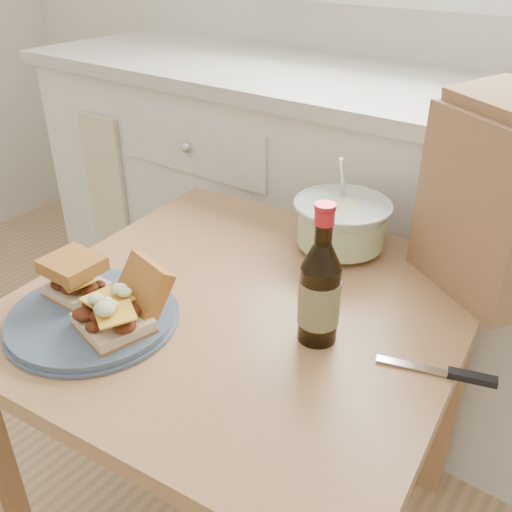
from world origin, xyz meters
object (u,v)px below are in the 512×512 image
Objects in this scene: dining_table at (243,342)px; beer_bottle at (320,291)px; plate at (93,317)px; coleslaw_bowl at (341,226)px; paper_bag at (498,205)px.

beer_bottle reaches higher than dining_table.
dining_table is 3.49× the size of beer_bottle.
dining_table is 0.26m from beer_bottle.
coleslaw_bowl is at bearing 66.45° from plate.
plate is (-0.18, -0.22, 0.11)m from dining_table.
coleslaw_bowl is at bearing 88.73° from beer_bottle.
coleslaw_bowl is 0.34m from beer_bottle.
beer_bottle is 0.74× the size of paper_bag.
plate reaches higher than dining_table.
paper_bag reaches higher than dining_table.
beer_bottle is 0.39m from paper_bag.
plate is at bearing -100.75° from paper_bag.
plate is 0.41m from beer_bottle.
dining_table is at bearing -98.72° from coleslaw_bowl.
plate is 0.77m from paper_bag.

